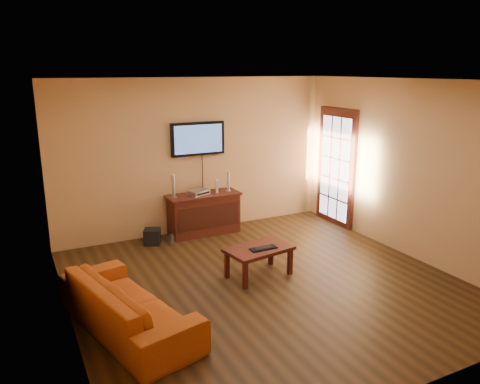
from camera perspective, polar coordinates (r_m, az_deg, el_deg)
ground_plane at (r=6.50m, az=3.11°, el=-11.06°), size 5.00×5.00×0.00m
room_walls at (r=6.50m, az=0.58°, el=4.64°), size 5.00×5.00×5.00m
french_door at (r=8.83m, az=11.63°, el=2.84°), size 0.07×1.02×2.22m
media_console at (r=8.27m, az=-4.43°, el=-2.64°), size 1.29×0.49×0.72m
television at (r=8.16m, az=-5.16°, el=6.48°), size 0.97×0.08×0.57m
coffee_table at (r=6.58m, az=2.31°, el=-7.28°), size 0.99×0.68×0.43m
sofa at (r=5.44m, az=-13.57°, el=-12.25°), size 1.06×2.11×0.79m
speaker_left at (r=7.94m, az=-8.12°, el=0.60°), size 0.11×0.11×0.40m
speaker_right at (r=8.31m, az=-1.45°, el=1.17°), size 0.09×0.09×0.34m
av_receiver at (r=8.14m, az=-5.09°, el=-0.02°), size 0.40×0.34×0.08m
game_console at (r=8.24m, az=-2.84°, el=0.73°), size 0.10×0.17×0.23m
subwoofer at (r=7.96m, az=-10.66°, el=-5.35°), size 0.34×0.34×0.26m
bottle at (r=7.85m, az=-8.33°, el=-5.79°), size 0.07×0.07×0.21m
keyboard at (r=6.50m, az=2.87°, el=-6.86°), size 0.39×0.15×0.02m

